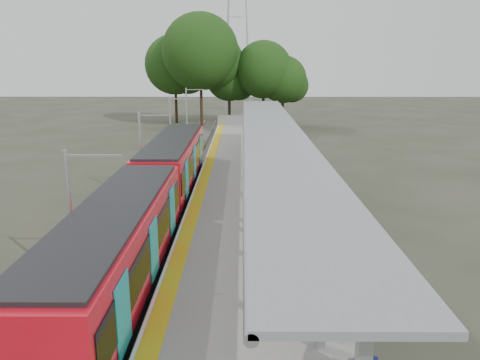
# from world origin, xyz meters

# --- Properties ---
(trackbed) EXTENTS (3.00, 70.00, 0.24)m
(trackbed) POSITION_xyz_m (-4.50, 20.00, 0.12)
(trackbed) COLOR #59544C
(trackbed) RESTS_ON ground
(platform) EXTENTS (6.00, 50.00, 1.00)m
(platform) POSITION_xyz_m (0.00, 20.00, 0.50)
(platform) COLOR gray
(platform) RESTS_ON ground
(tactile_strip) EXTENTS (0.60, 50.00, 0.02)m
(tactile_strip) POSITION_xyz_m (-2.55, 20.00, 1.01)
(tactile_strip) COLOR gold
(tactile_strip) RESTS_ON platform
(end_fence) EXTENTS (6.00, 0.10, 1.20)m
(end_fence) POSITION_xyz_m (0.00, 44.95, 1.60)
(end_fence) COLOR #9EA0A5
(end_fence) RESTS_ON platform
(train) EXTENTS (2.74, 27.60, 3.62)m
(train) POSITION_xyz_m (-4.50, 13.09, 2.05)
(train) COLOR black
(train) RESTS_ON ground
(canopy) EXTENTS (3.27, 38.00, 3.66)m
(canopy) POSITION_xyz_m (1.61, 16.19, 4.20)
(canopy) COLOR #9EA0A5
(canopy) RESTS_ON platform
(tree_cluster) EXTENTS (21.05, 12.11, 14.09)m
(tree_cluster) POSITION_xyz_m (-3.34, 52.21, 7.90)
(tree_cluster) COLOR #382316
(tree_cluster) RESTS_ON ground
(catenary_masts) EXTENTS (2.08, 48.16, 5.40)m
(catenary_masts) POSITION_xyz_m (-6.22, 19.00, 2.91)
(catenary_masts) COLOR #9EA0A5
(catenary_masts) RESTS_ON ground
(bench_mid) EXTENTS (0.84, 1.39, 0.91)m
(bench_mid) POSITION_xyz_m (2.18, 16.07, 1.48)
(bench_mid) COLOR #0F134F
(bench_mid) RESTS_ON platform
(bench_far) EXTENTS (0.98, 1.64, 1.07)m
(bench_far) POSITION_xyz_m (1.54, 29.98, 1.57)
(bench_far) COLOR #0F134F
(bench_far) RESTS_ON platform
(info_pillar_near) EXTENTS (0.41, 0.41, 1.82)m
(info_pillar_near) POSITION_xyz_m (0.84, 9.91, 1.79)
(info_pillar_near) COLOR #C3BD8E
(info_pillar_near) RESTS_ON platform
(info_pillar_far) EXTENTS (0.44, 0.44, 1.96)m
(info_pillar_far) POSITION_xyz_m (0.32, 16.40, 1.85)
(info_pillar_far) COLOR #C3BD8E
(info_pillar_far) RESTS_ON platform
(litter_bin) EXTENTS (0.45, 0.45, 0.79)m
(litter_bin) POSITION_xyz_m (2.09, 11.92, 1.40)
(litter_bin) COLOR #9EA0A5
(litter_bin) RESTS_ON platform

